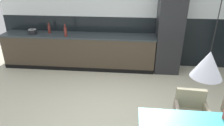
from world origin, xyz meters
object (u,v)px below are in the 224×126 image
(cooking_pot, at_px, (33,32))
(armchair_far_side, at_px, (191,108))
(bottle_wine_green, at_px, (49,29))
(pendant_lamp_over_table_near, at_px, (208,64))
(refrigerator_column, at_px, (169,35))
(bottle_spice_small, at_px, (65,31))

(cooking_pot, bearing_deg, armchair_far_side, -32.86)
(bottle_wine_green, distance_m, pendant_lamp_over_table_near, 4.45)
(armchair_far_side, relative_size, pendant_lamp_over_table_near, 0.70)
(bottle_wine_green, height_order, pendant_lamp_over_table_near, pendant_lamp_over_table_near)
(refrigerator_column, xyz_separation_m, armchair_far_side, (0.03, -2.34, -0.49))
(pendant_lamp_over_table_near, bearing_deg, cooking_pot, 136.05)
(cooking_pot, bearing_deg, refrigerator_column, 0.78)
(armchair_far_side, xyz_separation_m, pendant_lamp_over_table_near, (-0.24, -0.90, 1.16))
(cooking_pot, xyz_separation_m, bottle_spice_small, (0.93, -0.13, 0.06))
(cooking_pot, bearing_deg, pendant_lamp_over_table_near, -43.95)
(refrigerator_column, xyz_separation_m, pendant_lamp_over_table_near, (-0.21, -3.24, 0.67))
(armchair_far_side, height_order, cooking_pot, cooking_pot)
(refrigerator_column, relative_size, bottle_spice_small, 6.16)
(refrigerator_column, xyz_separation_m, cooking_pot, (-3.52, -0.05, 0.00))
(cooking_pot, bearing_deg, bottle_spice_small, -8.16)
(refrigerator_column, height_order, pendant_lamp_over_table_near, pendant_lamp_over_table_near)
(bottle_spice_small, height_order, bottle_wine_green, bottle_spice_small)
(armchair_far_side, relative_size, bottle_wine_green, 2.74)
(armchair_far_side, distance_m, bottle_spice_small, 3.44)
(pendant_lamp_over_table_near, bearing_deg, refrigerator_column, 86.33)
(refrigerator_column, distance_m, pendant_lamp_over_table_near, 3.32)
(bottle_wine_green, bearing_deg, refrigerator_column, -1.35)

